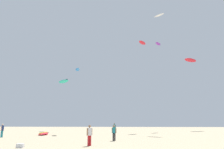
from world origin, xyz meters
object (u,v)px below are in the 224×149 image
Objects in this scene: kite_grounded_near at (44,134)px; kite_aloft_3 at (142,43)px; person_right at (2,129)px; kite_aloft_1 at (159,15)px; person_left at (114,132)px; kite_aloft_4 at (78,70)px; kite_aloft_6 at (190,60)px; kite_aloft_0 at (158,44)px; kite_aloft_2 at (63,81)px; person_foreground at (89,134)px; person_midground at (114,128)px; cooler_box at (20,146)px.

kite_aloft_3 is at bearing 38.75° from kite_grounded_near.
person_right is 36.46m from kite_aloft_1.
person_left is 0.68× the size of kite_aloft_4.
kite_aloft_6 is at bearing 49.70° from kite_aloft_1.
kite_aloft_6 is (17.81, 30.39, 16.01)m from person_left.
kite_aloft_4 is (-16.54, -12.36, -8.89)m from kite_aloft_0.
kite_aloft_1 is at bearing -130.30° from kite_aloft_6.
kite_aloft_3 is (17.43, -1.35, 8.15)m from kite_aloft_2.
person_foreground is 17.75m from person_midground.
kite_aloft_6 is (28.75, 21.72, 16.76)m from kite_grounded_near.
person_foreground is 15.51m from person_right.
kite_aloft_4 is at bearing 149.96° from person_foreground.
kite_aloft_4 reaches higher than person_left.
cooler_box is at bearing -80.43° from kite_aloft_2.
kite_grounded_near is at bearing -141.25° from kite_aloft_3.
person_foreground is 0.64× the size of kite_aloft_3.
kite_aloft_4 is (7.43, 10.09, 10.13)m from person_right.
kite_aloft_0 is at bearing 114.47° from person_foreground.
person_left is 0.38× the size of kite_aloft_2.
kite_aloft_2 reaches higher than cooler_box.
cooler_box is at bearing -118.75° from person_foreground.
kite_aloft_4 reaches higher than cooler_box.
kite_aloft_3 is at bearing 151.19° from kite_aloft_1.
person_foreground is 31.25m from kite_aloft_2.
cooler_box is (-6.75, -19.35, -0.82)m from person_midground.
person_midground is at bearing -143.24° from kite_aloft_1.
person_midground is 1.03× the size of person_left.
kite_aloft_4 is (0.05, 20.55, 10.98)m from cooler_box.
kite_aloft_3 is (-3.54, 1.95, -5.39)m from kite_aloft_1.
kite_aloft_4 reaches higher than person_midground.
kite_aloft_0 is (9.28, 26.28, 19.07)m from person_left.
person_foreground is at bearing 153.05° from person_right.
kite_aloft_6 is at bearing 169.87° from person_left.
kite_grounded_near is at bearing -142.94° from kite_aloft_6.
kite_aloft_0 is (20.22, 17.60, 19.83)m from kite_grounded_near.
person_midground reaches higher than person_left.
kite_aloft_0 reaches higher than person_midground.
person_left is at bearing -120.38° from kite_aloft_6.
cooler_box is at bearing -90.13° from kite_aloft_4.
kite_grounded_near is 15.73m from cooler_box.
person_right is 21.49m from kite_aloft_2.
cooler_box is 0.13× the size of kite_aloft_6.
kite_aloft_1 is 0.55× the size of kite_aloft_6.
cooler_box is 35.99m from kite_aloft_3.
kite_aloft_4 is at bearing -118.72° from person_right.
person_left is 0.59× the size of kite_aloft_3.
kite_aloft_1 is 6.73m from kite_aloft_3.
cooler_box is 47.78m from kite_aloft_6.
cooler_box is 41.86m from kite_aloft_0.
kite_aloft_2 is at bearing 154.56° from person_foreground.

